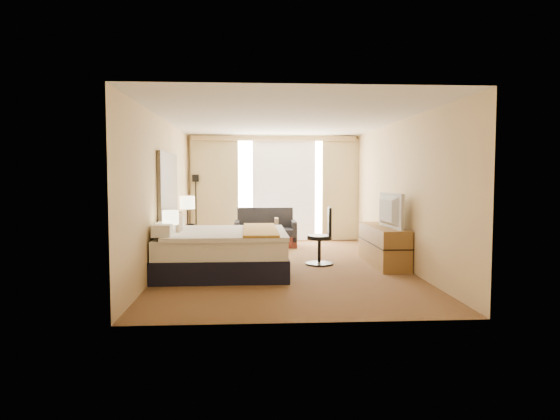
{
  "coord_description": "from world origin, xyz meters",
  "views": [
    {
      "loc": [
        -0.61,
        -8.87,
        1.63
      ],
      "look_at": [
        -0.03,
        0.4,
        0.98
      ],
      "focal_mm": 32.0,
      "sensor_mm": 36.0,
      "label": 1
    }
  ],
  "objects": [
    {
      "name": "loveseat",
      "position": [
        -0.24,
        2.49,
        0.29
      ],
      "size": [
        1.4,
        0.77,
        0.87
      ],
      "rotation": [
        0.0,
        0.0,
        -0.01
      ],
      "color": "maroon",
      "rests_on": "floor"
    },
    {
      "name": "wall_back",
      "position": [
        0.0,
        3.5,
        1.3
      ],
      "size": [
        4.2,
        0.02,
        2.6
      ],
      "primitive_type": "cube",
      "color": "tan",
      "rests_on": "ground"
    },
    {
      "name": "wall_front",
      "position": [
        0.0,
        -3.5,
        1.3
      ],
      "size": [
        4.2,
        0.02,
        2.6
      ],
      "primitive_type": "cube",
      "color": "tan",
      "rests_on": "ground"
    },
    {
      "name": "wall_right",
      "position": [
        2.1,
        0.0,
        1.3
      ],
      "size": [
        0.02,
        7.0,
        2.6
      ],
      "primitive_type": "cube",
      "color": "tan",
      "rests_on": "ground"
    },
    {
      "name": "bed",
      "position": [
        -1.06,
        -0.65,
        0.37
      ],
      "size": [
        2.09,
        1.91,
        1.02
      ],
      "color": "black",
      "rests_on": "floor"
    },
    {
      "name": "television",
      "position": [
        1.78,
        -0.26,
        1.01
      ],
      "size": [
        0.22,
        1.07,
        0.61
      ],
      "primitive_type": "imported",
      "rotation": [
        0.0,
        0.0,
        1.65
      ],
      "color": "black",
      "rests_on": "media_dresser"
    },
    {
      "name": "ceiling",
      "position": [
        0.0,
        0.0,
        2.6
      ],
      "size": [
        4.2,
        7.0,
        0.02
      ],
      "primitive_type": "cube",
      "color": "silver",
      "rests_on": "wall_back"
    },
    {
      "name": "media_dresser",
      "position": [
        1.83,
        0.0,
        0.35
      ],
      "size": [
        0.5,
        1.8,
        0.7
      ],
      "primitive_type": "cube",
      "color": "olive",
      "rests_on": "floor"
    },
    {
      "name": "floor",
      "position": [
        0.0,
        0.0,
        0.0
      ],
      "size": [
        4.2,
        7.0,
        0.02
      ],
      "primitive_type": "cube",
      "color": "#4E1C16",
      "rests_on": "ground"
    },
    {
      "name": "nightstand_right",
      "position": [
        -1.87,
        1.45,
        0.28
      ],
      "size": [
        0.45,
        0.52,
        0.55
      ],
      "primitive_type": "cube",
      "color": "olive",
      "rests_on": "floor"
    },
    {
      "name": "curtains",
      "position": [
        -0.0,
        3.39,
        1.41
      ],
      "size": [
        4.12,
        0.19,
        2.56
      ],
      "color": "beige",
      "rests_on": "floor"
    },
    {
      "name": "floor_lamp",
      "position": [
        -1.9,
        3.3,
        1.16
      ],
      "size": [
        0.21,
        0.21,
        1.64
      ],
      "color": "black",
      "rests_on": "floor"
    },
    {
      "name": "lamp_right",
      "position": [
        -1.88,
        1.47,
        1.05
      ],
      "size": [
        0.31,
        0.31,
        0.64
      ],
      "color": "black",
      "rests_on": "nightstand_right"
    },
    {
      "name": "tissue_box",
      "position": [
        -1.78,
        -0.87,
        0.61
      ],
      "size": [
        0.16,
        0.16,
        0.11
      ],
      "primitive_type": "cube",
      "rotation": [
        0.0,
        0.0,
        -0.36
      ],
      "color": "#9BBEF0",
      "rests_on": "nightstand_left"
    },
    {
      "name": "nightstand_left",
      "position": [
        -1.87,
        -1.05,
        0.28
      ],
      "size": [
        0.45,
        0.52,
        0.55
      ],
      "primitive_type": "cube",
      "color": "olive",
      "rests_on": "floor"
    },
    {
      "name": "lamp_left",
      "position": [
        -1.83,
        -1.07,
        0.96
      ],
      "size": [
        0.25,
        0.25,
        0.53
      ],
      "color": "black",
      "rests_on": "nightstand_left"
    },
    {
      "name": "telephone",
      "position": [
        -1.83,
        1.56,
        0.58
      ],
      "size": [
        0.17,
        0.14,
        0.07
      ],
      "primitive_type": "cube",
      "rotation": [
        0.0,
        0.0,
        0.01
      ],
      "color": "black",
      "rests_on": "nightstand_right"
    },
    {
      "name": "headboard",
      "position": [
        -2.06,
        0.2,
        1.28
      ],
      "size": [
        0.06,
        1.85,
        1.5
      ],
      "primitive_type": "cube",
      "color": "black",
      "rests_on": "wall_left"
    },
    {
      "name": "window",
      "position": [
        0.25,
        3.47,
        1.32
      ],
      "size": [
        2.3,
        0.02,
        2.3
      ],
      "primitive_type": "cube",
      "color": "white",
      "rests_on": "wall_back"
    },
    {
      "name": "wall_left",
      "position": [
        -2.1,
        0.0,
        1.3
      ],
      "size": [
        0.02,
        7.0,
        2.6
      ],
      "primitive_type": "cube",
      "color": "tan",
      "rests_on": "ground"
    },
    {
      "name": "desk_chair",
      "position": [
        0.72,
        0.06,
        0.46
      ],
      "size": [
        0.51,
        0.51,
        1.04
      ],
      "rotation": [
        0.0,
        0.0,
        -0.1
      ],
      "color": "black",
      "rests_on": "floor"
    }
  ]
}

